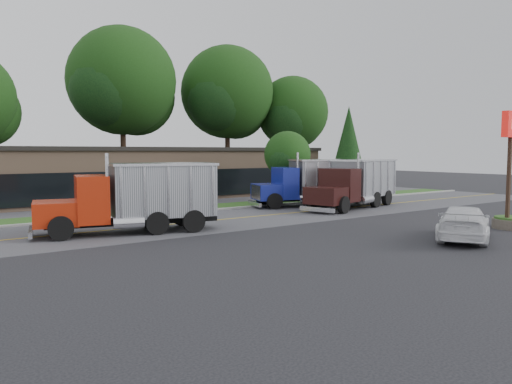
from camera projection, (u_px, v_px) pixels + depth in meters
ground at (330, 243)px, 21.47m from camera, size 140.00×140.00×0.00m
road at (220, 220)px, 28.72m from camera, size 60.00×8.00×0.02m
center_line at (220, 220)px, 28.72m from camera, size 60.00×0.12×0.01m
curb at (185, 213)px, 32.11m from camera, size 60.00×0.30×0.12m
grass_verge at (172, 210)px, 33.56m from camera, size 60.00×3.40×0.03m
far_parking at (143, 204)px, 37.59m from camera, size 60.00×7.00×0.02m
strip_mall at (136, 174)px, 43.44m from camera, size 32.00×12.00×4.00m
tree_far_c at (123, 86)px, 50.59m from camera, size 11.57×10.89×16.50m
tree_far_d at (228, 97)px, 56.83m from camera, size 11.15×10.50×15.91m
tree_far_e at (293, 116)px, 60.02m from camera, size 9.07×8.54×12.94m
evergreen_right at (348, 145)px, 47.33m from camera, size 3.62×3.62×8.23m
tree_verge at (287, 157)px, 39.21m from camera, size 3.89×3.66×5.54m
dump_truck_red at (139, 196)px, 24.24m from camera, size 8.78×4.38×3.36m
dump_truck_blue at (309, 181)px, 35.88m from camera, size 7.64×4.59×3.36m
dump_truck_maroon at (356, 182)px, 35.14m from camera, size 9.32×4.71×3.36m
rally_car at (463, 223)px, 22.29m from camera, size 5.58×4.43×1.51m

